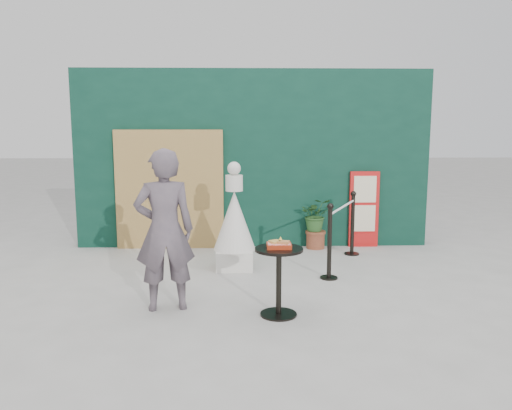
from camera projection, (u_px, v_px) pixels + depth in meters
name	position (u px, v px, depth m)	size (l,w,h in m)	color
ground	(259.00, 308.00, 5.65)	(60.00, 60.00, 0.00)	#ADAAA5
back_wall	(253.00, 159.00, 8.54)	(6.00, 0.30, 3.00)	#0A2E23
bamboo_fence	(170.00, 190.00, 8.36)	(1.80, 0.08, 2.00)	tan
woman	(165.00, 230.00, 5.50)	(0.66, 0.43, 1.81)	#62545D
menu_board	(364.00, 209.00, 8.52)	(0.50, 0.07, 1.30)	red
statue	(234.00, 226.00, 7.17)	(0.61, 0.61, 1.55)	silver
cafe_table	(279.00, 271.00, 5.36)	(0.52, 0.52, 0.75)	black
food_basket	(279.00, 245.00, 5.32)	(0.26, 0.19, 0.11)	#AA2D12
planter	(316.00, 219.00, 8.42)	(0.51, 0.44, 0.86)	brown
stanchion_barrier	(342.00, 233.00, 7.35)	(0.84, 1.54, 1.03)	black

